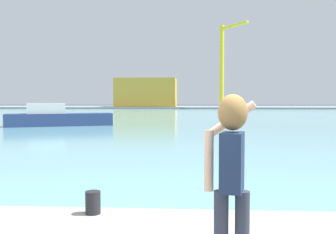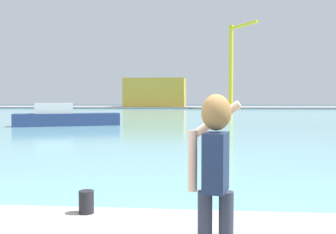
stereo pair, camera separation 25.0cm
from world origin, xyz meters
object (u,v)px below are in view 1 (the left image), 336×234
object	(u,v)px
person_photographer	(231,165)
harbor_bollard	(93,203)
warehouse_left	(147,93)
boat_moored	(57,118)
port_crane	(224,59)

from	to	relation	value
person_photographer	harbor_bollard	distance (m)	2.76
warehouse_left	boat_moored	bearing A→B (deg)	-89.83
harbor_bollard	warehouse_left	size ratio (longest dim) A/B	0.02
warehouse_left	port_crane	size ratio (longest dim) A/B	0.76
person_photographer	boat_moored	size ratio (longest dim) A/B	0.20
harbor_bollard	port_crane	size ratio (longest dim) A/B	0.02
warehouse_left	port_crane	world-z (taller)	port_crane
person_photographer	warehouse_left	world-z (taller)	warehouse_left
harbor_bollard	boat_moored	xyz separation A→B (m)	(-9.50, 24.91, 0.03)
harbor_bollard	port_crane	xyz separation A→B (m)	(8.94, 84.49, 10.97)
person_photographer	port_crane	size ratio (longest dim) A/B	0.09
boat_moored	port_crane	xyz separation A→B (m)	(18.44, 59.58, 10.93)
person_photographer	port_crane	world-z (taller)	port_crane
port_crane	person_photographer	bearing A→B (deg)	-94.71
harbor_bollard	port_crane	distance (m)	85.67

